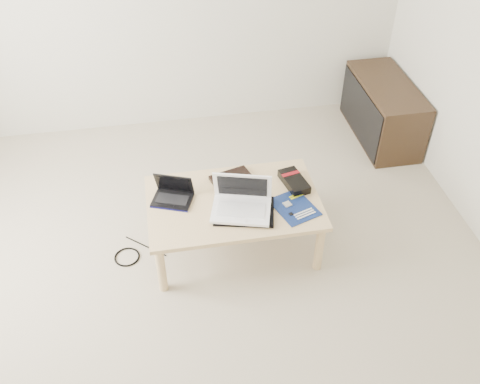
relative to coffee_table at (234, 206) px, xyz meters
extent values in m
plane|color=#B9B096|center=(-0.32, -0.39, -0.35)|extent=(4.00, 4.00, 0.00)
cube|color=#D4B17F|center=(0.00, 0.00, 0.03)|extent=(1.10, 0.70, 0.03)
cylinder|color=#D4B17F|center=(-0.50, -0.30, -0.17)|extent=(0.06, 0.06, 0.37)
cylinder|color=#D4B17F|center=(0.50, -0.30, -0.17)|extent=(0.06, 0.06, 0.37)
cylinder|color=#D4B17F|center=(-0.50, 0.30, -0.17)|extent=(0.06, 0.06, 0.37)
cylinder|color=#D4B17F|center=(0.50, 0.30, -0.17)|extent=(0.06, 0.06, 0.37)
cube|color=#3A2817|center=(1.46, 1.06, -0.10)|extent=(0.40, 0.90, 0.50)
cube|color=black|center=(1.26, 1.06, -0.10)|extent=(0.02, 0.86, 0.44)
cube|color=black|center=(0.03, 0.18, 0.06)|extent=(0.32, 0.29, 0.03)
cube|color=black|center=(-0.38, 0.07, 0.06)|extent=(0.29, 0.25, 0.02)
cube|color=black|center=(-0.38, 0.07, 0.07)|extent=(0.22, 0.16, 0.00)
cube|color=black|center=(-0.41, 0.01, 0.07)|extent=(0.06, 0.04, 0.00)
cube|color=black|center=(-0.36, 0.13, 0.14)|extent=(0.25, 0.14, 0.16)
cube|color=black|center=(-0.36, 0.12, 0.14)|extent=(0.21, 0.11, 0.13)
cube|color=#0C0D43|center=(-0.41, -0.01, 0.05)|extent=(0.23, 0.10, 0.01)
cube|color=black|center=(0.07, -0.01, 0.06)|extent=(0.29, 0.23, 0.01)
cube|color=white|center=(0.07, -0.01, 0.06)|extent=(0.23, 0.18, 0.00)
cube|color=silver|center=(0.19, 0.05, 0.06)|extent=(0.08, 0.25, 0.02)
cube|color=#99999E|center=(0.19, 0.05, 0.07)|extent=(0.07, 0.20, 0.00)
cube|color=black|center=(0.05, -0.12, 0.06)|extent=(0.42, 0.34, 0.02)
cube|color=white|center=(0.03, -0.13, 0.08)|extent=(0.41, 0.34, 0.02)
cube|color=white|center=(0.02, -0.13, 0.09)|extent=(0.32, 0.21, 0.00)
cube|color=white|center=(0.00, -0.22, 0.09)|extent=(0.09, 0.06, 0.00)
cube|color=white|center=(0.05, -0.04, 0.20)|extent=(0.37, 0.18, 0.24)
cube|color=black|center=(0.05, -0.05, 0.20)|extent=(0.31, 0.14, 0.19)
cube|color=#0B1B4B|center=(0.37, -0.13, 0.05)|extent=(0.31, 0.35, 0.01)
cube|color=silver|center=(0.33, -0.10, 0.06)|extent=(0.06, 0.06, 0.01)
cube|color=yellow|center=(0.40, -0.03, 0.06)|extent=(0.09, 0.04, 0.01)
cube|color=yellow|center=(0.41, -0.04, 0.06)|extent=(0.09, 0.04, 0.01)
cube|color=silver|center=(0.41, -0.19, 0.06)|extent=(0.13, 0.05, 0.01)
cube|color=silver|center=(0.41, -0.20, 0.06)|extent=(0.13, 0.05, 0.01)
cube|color=silver|center=(0.42, -0.22, 0.06)|extent=(0.13, 0.05, 0.01)
cube|color=black|center=(0.33, -0.19, 0.06)|extent=(0.03, 0.03, 0.01)
cube|color=black|center=(0.42, 0.09, 0.07)|extent=(0.17, 0.27, 0.05)
cube|color=maroon|center=(0.41, 0.14, 0.10)|extent=(0.13, 0.06, 0.00)
torus|color=black|center=(-0.08, -0.03, 0.05)|extent=(0.11, 0.11, 0.01)
torus|color=black|center=(-0.73, 0.01, -0.35)|extent=(0.22, 0.22, 0.01)
cylinder|color=black|center=(-0.60, 0.08, -0.35)|extent=(0.27, 0.23, 0.01)
camera|label=1|loc=(-0.41, -2.50, 2.32)|focal=40.00mm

